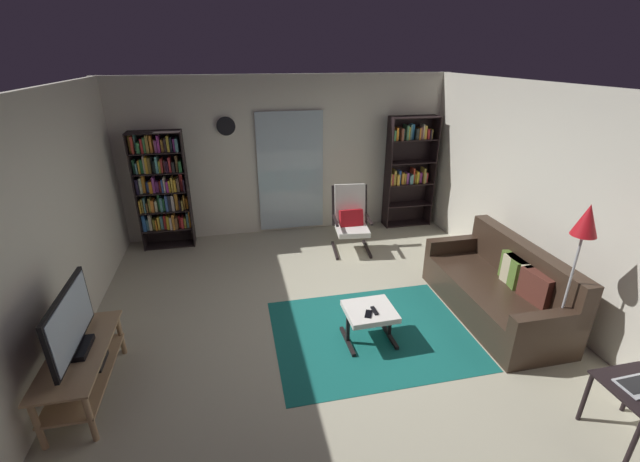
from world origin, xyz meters
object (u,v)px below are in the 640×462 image
at_px(tv_stand, 83,364).
at_px(ottoman, 370,314).
at_px(leather_sofa, 499,290).
at_px(lounge_armchair, 351,217).
at_px(wall_clock, 226,126).
at_px(tv_remote, 374,311).
at_px(side_table, 638,398).
at_px(bookshelf_near_tv, 162,186).
at_px(television, 71,324).
at_px(bookshelf_near_sofa, 409,166).
at_px(cell_phone, 368,314).
at_px(floor_lamp_by_sofa, 584,233).

xyz_separation_m(tv_stand, ottoman, (2.76, 0.19, 0.00)).
xyz_separation_m(leather_sofa, lounge_armchair, (-1.23, 2.11, 0.22)).
relative_size(tv_stand, wall_clock, 4.07).
xyz_separation_m(tv_remote, wall_clock, (-1.38, 3.24, 1.44)).
distance_m(side_table, wall_clock, 5.86).
xyz_separation_m(bookshelf_near_tv, tv_remote, (2.43, -3.05, -0.59)).
bearing_deg(lounge_armchair, wall_clock, 152.85).
xyz_separation_m(television, bookshelf_near_sofa, (4.46, 3.28, 0.30)).
relative_size(leather_sofa, lounge_armchair, 1.89).
relative_size(cell_phone, floor_lamp_by_sofa, 0.08).
height_order(cell_phone, floor_lamp_by_sofa, floor_lamp_by_sofa).
height_order(television, tv_remote, television).
xyz_separation_m(bookshelf_near_tv, leather_sofa, (4.07, -2.83, -0.69)).
bearing_deg(bookshelf_near_tv, ottoman, -51.34).
xyz_separation_m(leather_sofa, ottoman, (-1.67, -0.17, 0.01)).
distance_m(tv_stand, ottoman, 2.77).
xyz_separation_m(lounge_armchair, cell_phone, (-0.49, -2.36, -0.13)).
distance_m(television, wall_clock, 3.83).
xyz_separation_m(bookshelf_near_tv, floor_lamp_by_sofa, (4.16, -3.65, 0.40)).
distance_m(tv_stand, television, 0.45).
xyz_separation_m(lounge_armchair, ottoman, (-0.44, -2.27, -0.21)).
distance_m(leather_sofa, side_table, 1.80).
bearing_deg(television, lounge_armchair, 37.73).
bearing_deg(side_table, tv_remote, 135.85).
relative_size(tv_remote, floor_lamp_by_sofa, 0.09).
distance_m(bookshelf_near_sofa, wall_clock, 3.15).
distance_m(bookshelf_near_sofa, leather_sofa, 3.00).
bearing_deg(lounge_armchair, television, -142.27).
relative_size(bookshelf_near_tv, ottoman, 3.48).
xyz_separation_m(television, side_table, (4.42, -1.42, -0.36)).
relative_size(leather_sofa, wall_clock, 6.65).
bearing_deg(cell_phone, tv_stand, -153.08).
bearing_deg(floor_lamp_by_sofa, ottoman, 159.54).
bearing_deg(lounge_armchair, cell_phone, -101.67).
distance_m(lounge_armchair, floor_lamp_by_sofa, 3.32).
distance_m(bookshelf_near_tv, floor_lamp_by_sofa, 5.55).
bearing_deg(bookshelf_near_tv, floor_lamp_by_sofa, -41.32).
relative_size(ottoman, cell_phone, 3.79).
relative_size(bookshelf_near_tv, leather_sofa, 0.96).
xyz_separation_m(bookshelf_near_sofa, tv_remote, (-1.67, -3.12, -0.67)).
bearing_deg(cell_phone, bookshelf_near_sofa, 85.91).
bearing_deg(tv_stand, bookshelf_near_sofa, 36.10).
bearing_deg(wall_clock, television, -112.53).
xyz_separation_m(tv_stand, leather_sofa, (4.43, 0.35, -0.01)).
bearing_deg(ottoman, cell_phone, -117.36).
xyz_separation_m(tv_remote, floor_lamp_by_sofa, (1.73, -0.60, 0.99)).
distance_m(floor_lamp_by_sofa, side_table, 1.39).
bearing_deg(ottoman, tv_remote, -59.49).
xyz_separation_m(leather_sofa, cell_phone, (-1.72, -0.26, 0.09)).
xyz_separation_m(bookshelf_near_sofa, cell_phone, (-1.75, -3.16, -0.67)).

